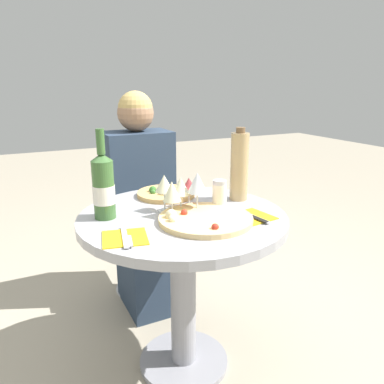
# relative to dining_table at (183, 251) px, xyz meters

# --- Properties ---
(ground_plane) EXTENTS (12.00, 12.00, 0.00)m
(ground_plane) POSITION_rel_dining_table_xyz_m (0.00, 0.00, -0.55)
(ground_plane) COLOR #9E937F
(ground_plane) RESTS_ON ground
(dining_table) EXTENTS (0.84, 0.84, 0.72)m
(dining_table) POSITION_rel_dining_table_xyz_m (0.00, 0.00, 0.00)
(dining_table) COLOR gray
(dining_table) RESTS_ON ground_plane
(chair_behind_diner) EXTENTS (0.36, 0.36, 0.84)m
(chair_behind_diner) POSITION_rel_dining_table_xyz_m (0.04, 0.75, -0.14)
(chair_behind_diner) COLOR #ADADB2
(chair_behind_diner) RESTS_ON ground_plane
(seated_diner) EXTENTS (0.37, 0.48, 1.18)m
(seated_diner) POSITION_rel_dining_table_xyz_m (0.04, 0.61, -0.02)
(seated_diner) COLOR #28384C
(seated_diner) RESTS_ON ground_plane
(pizza_large) EXTENTS (0.36, 0.36, 0.05)m
(pizza_large) POSITION_rel_dining_table_xyz_m (0.04, -0.11, 0.17)
(pizza_large) COLOR #E5C17F
(pizza_large) RESTS_ON dining_table
(pizza_small_far) EXTENTS (0.27, 0.27, 0.05)m
(pizza_small_far) POSITION_rel_dining_table_xyz_m (0.03, 0.26, 0.18)
(pizza_small_far) COLOR tan
(pizza_small_far) RESTS_ON dining_table
(wine_bottle) EXTENTS (0.08, 0.08, 0.34)m
(wine_bottle) POSITION_rel_dining_table_xyz_m (-0.29, 0.10, 0.29)
(wine_bottle) COLOR #38602D
(wine_bottle) RESTS_ON dining_table
(tall_carafe) EXTENTS (0.08, 0.08, 0.32)m
(tall_carafe) POSITION_rel_dining_table_xyz_m (0.31, 0.07, 0.32)
(tall_carafe) COLOR tan
(tall_carafe) RESTS_ON dining_table
(sugar_shaker) EXTENTS (0.06, 0.06, 0.12)m
(sugar_shaker) POSITION_rel_dining_table_xyz_m (0.18, 0.01, 0.22)
(sugar_shaker) COLOR silver
(sugar_shaker) RESTS_ON dining_table
(wine_glass_front_left) EXTENTS (0.07, 0.07, 0.14)m
(wine_glass_front_left) POSITION_rel_dining_table_xyz_m (-0.05, -0.01, 0.26)
(wine_glass_front_left) COLOR silver
(wine_glass_front_left) RESTS_ON dining_table
(wine_glass_center) EXTENTS (0.08, 0.08, 0.14)m
(wine_glass_center) POSITION_rel_dining_table_xyz_m (0.01, 0.03, 0.27)
(wine_glass_center) COLOR silver
(wine_glass_center) RESTS_ON dining_table
(wine_glass_front_right) EXTENTS (0.08, 0.08, 0.16)m
(wine_glass_front_right) POSITION_rel_dining_table_xyz_m (0.06, -0.01, 0.28)
(wine_glass_front_right) COLOR silver
(wine_glass_front_right) RESTS_ON dining_table
(wine_glass_back_left) EXTENTS (0.08, 0.08, 0.15)m
(wine_glass_back_left) POSITION_rel_dining_table_xyz_m (-0.05, 0.07, 0.28)
(wine_glass_back_left) COLOR silver
(wine_glass_back_left) RESTS_ON dining_table
(wine_glass_back_right) EXTENTS (0.07, 0.07, 0.13)m
(wine_glass_back_right) POSITION_rel_dining_table_xyz_m (0.06, 0.07, 0.25)
(wine_glass_back_right) COLOR silver
(wine_glass_back_right) RESTS_ON dining_table
(place_setting_left) EXTENTS (0.18, 0.19, 0.01)m
(place_setting_left) POSITION_rel_dining_table_xyz_m (-0.28, -0.14, 0.17)
(place_setting_left) COLOR gold
(place_setting_left) RESTS_ON dining_table
(place_setting_right) EXTENTS (0.17, 0.19, 0.01)m
(place_setting_right) POSITION_rel_dining_table_xyz_m (0.23, -0.16, 0.17)
(place_setting_right) COLOR gold
(place_setting_right) RESTS_ON dining_table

